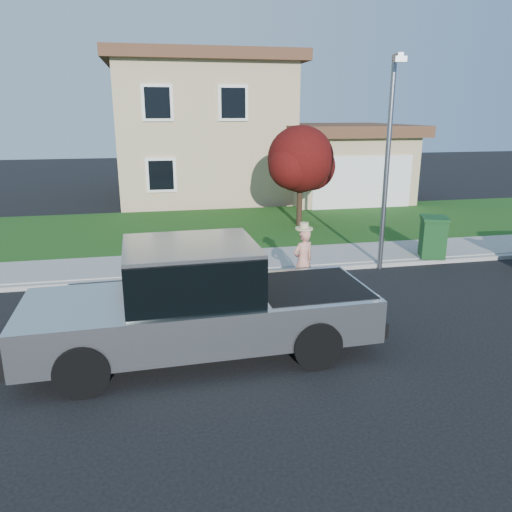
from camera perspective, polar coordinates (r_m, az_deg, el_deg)
The scene contains 10 objects.
ground at distance 10.87m, azimuth 2.90°, elevation -6.89°, with size 80.00×80.00×0.00m, color black.
curb at distance 13.72m, azimuth 3.94°, elevation -1.65°, with size 40.00×0.20×0.12m, color gray.
sidewalk at distance 14.73m, azimuth 2.80°, elevation -0.31°, with size 40.00×2.00×0.15m, color gray.
lawn at distance 18.99m, azimuth -0.57°, elevation 3.40°, with size 40.00×7.00×0.10m, color #123F12.
house at distance 26.36m, azimuth -3.29°, elevation 13.82°, with size 14.00×11.30×6.85m.
pickup_truck at distance 8.99m, azimuth -6.46°, elevation -5.40°, with size 6.38×2.47×2.08m.
woman at distance 12.07m, azimuth 5.42°, elevation -0.42°, with size 0.68×0.57×1.74m.
ornamental_tree at distance 18.70m, azimuth 5.22°, elevation 10.63°, with size 2.69×2.43×3.69m.
trash_bin at distance 15.42m, azimuth 19.57°, elevation 2.10°, with size 0.97×1.03×1.18m.
street_lamp at distance 13.83m, azimuth 14.89°, elevation 11.31°, with size 0.35×0.74×5.62m.
Camera 1 is at (-2.55, -9.67, 4.27)m, focal length 35.00 mm.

